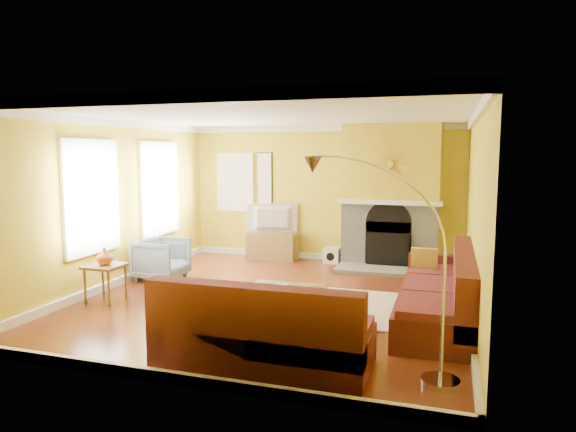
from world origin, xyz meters
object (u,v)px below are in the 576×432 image
(coffee_table, at_px, (281,305))
(side_table, at_px, (106,283))
(media_console, at_px, (273,246))
(armchair, at_px, (162,259))
(sectional_sofa, at_px, (341,289))
(arc_lamp, at_px, (381,270))

(coffee_table, xyz_separation_m, side_table, (-2.70, 0.03, 0.08))
(media_console, bearing_deg, armchair, -120.73)
(coffee_table, height_order, media_console, media_console)
(sectional_sofa, bearing_deg, side_table, -178.39)
(side_table, bearing_deg, sectional_sofa, 1.61)
(coffee_table, bearing_deg, arc_lamp, -42.88)
(sectional_sofa, relative_size, coffee_table, 3.83)
(armchair, bearing_deg, side_table, 177.73)
(media_console, xyz_separation_m, arc_lamp, (2.81, -4.92, 0.79))
(coffee_table, distance_m, armchair, 3.02)
(media_console, bearing_deg, sectional_sofa, -58.50)
(coffee_table, xyz_separation_m, media_console, (-1.38, 3.59, 0.08))
(side_table, bearing_deg, coffee_table, -0.60)
(coffee_table, relative_size, side_table, 1.82)
(arc_lamp, bearing_deg, sectional_sofa, 115.03)
(sectional_sofa, height_order, arc_lamp, arc_lamp)
(sectional_sofa, xyz_separation_m, media_console, (-2.13, 3.47, -0.17))
(coffee_table, height_order, armchair, armchair)
(sectional_sofa, relative_size, media_console, 3.83)
(side_table, xyz_separation_m, arc_lamp, (4.13, -1.36, 0.79))
(coffee_table, xyz_separation_m, arc_lamp, (1.43, -1.33, 0.86))
(sectional_sofa, distance_m, media_console, 4.07)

